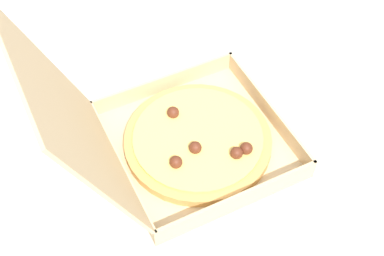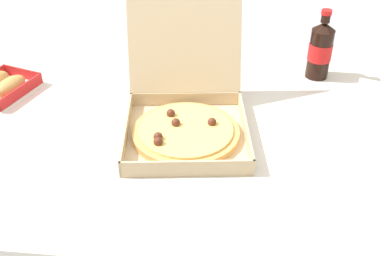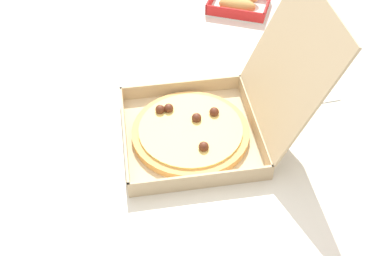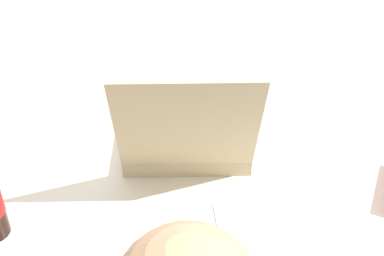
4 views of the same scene
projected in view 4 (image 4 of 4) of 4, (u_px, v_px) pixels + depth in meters
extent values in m
cube|color=silver|center=(185.00, 152.00, 1.38)|extent=(1.46, 0.92, 0.03)
cylinder|color=#B7B7BC|center=(378.00, 176.00, 1.86)|extent=(0.05, 0.05, 0.71)
cylinder|color=#B7B7BC|center=(26.00, 154.00, 1.96)|extent=(0.05, 0.05, 0.71)
cube|color=tan|center=(186.00, 137.00, 1.40)|extent=(0.36, 0.36, 0.01)
cube|color=tan|center=(186.00, 100.00, 1.52)|extent=(0.32, 0.05, 0.04)
cube|color=tan|center=(244.00, 130.00, 1.39)|extent=(0.05, 0.32, 0.04)
cube|color=tan|center=(128.00, 132.00, 1.39)|extent=(0.05, 0.32, 0.04)
cube|color=tan|center=(187.00, 168.00, 1.26)|extent=(0.32, 0.05, 0.04)
cube|color=tan|center=(187.00, 127.00, 1.11)|extent=(0.33, 0.16, 0.30)
cylinder|color=tan|center=(186.00, 134.00, 1.40)|extent=(0.28, 0.28, 0.02)
cylinder|color=#EAC666|center=(186.00, 130.00, 1.39)|extent=(0.25, 0.25, 0.01)
sphere|color=#562819|center=(196.00, 132.00, 1.37)|extent=(0.02, 0.02, 0.02)
sphere|color=#562819|center=(212.00, 118.00, 1.42)|extent=(0.02, 0.02, 0.02)
sphere|color=#562819|center=(211.00, 114.00, 1.44)|extent=(0.02, 0.02, 0.02)
sphere|color=#562819|center=(202.00, 142.00, 1.33)|extent=(0.02, 0.02, 0.02)
sphere|color=#562819|center=(161.00, 132.00, 1.37)|extent=(0.02, 0.02, 0.02)
cube|color=white|center=(264.00, 225.00, 1.14)|extent=(0.24, 0.19, 0.00)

